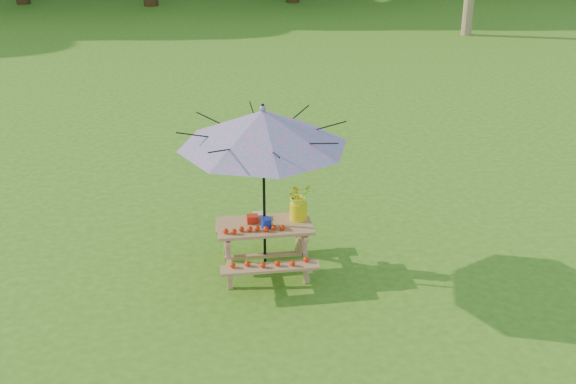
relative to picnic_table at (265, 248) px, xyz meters
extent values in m
plane|color=#3B7215|center=(0.45, -0.50, -0.33)|extent=(120.00, 120.00, 0.00)
cube|color=#AD7D4E|center=(0.00, 0.00, 0.32)|extent=(1.20, 0.62, 0.04)
cube|color=#AD7D4E|center=(0.00, -0.55, 0.03)|extent=(1.20, 0.22, 0.04)
cube|color=#AD7D4E|center=(0.00, 0.55, 0.03)|extent=(1.20, 0.22, 0.04)
cylinder|color=black|center=(0.00, 0.00, 0.80)|extent=(0.04, 0.04, 2.25)
cone|color=teal|center=(0.00, 0.00, 1.62)|extent=(2.20, 2.20, 0.45)
sphere|color=teal|center=(0.00, 0.00, 1.87)|extent=(0.08, 0.08, 0.08)
cube|color=red|center=(-0.14, 0.08, 0.39)|extent=(0.14, 0.12, 0.10)
cylinder|color=#13259C|center=(0.01, -0.09, 0.41)|extent=(0.13, 0.13, 0.13)
cube|color=beige|center=(-0.06, 0.20, 0.38)|extent=(0.13, 0.13, 0.07)
cylinder|color=yellow|center=(0.45, 0.10, 0.46)|extent=(0.22, 0.22, 0.22)
imported|color=yellow|center=(0.45, 0.10, 0.67)|extent=(0.37, 0.35, 0.34)
camera|label=1|loc=(-0.87, -8.09, 4.43)|focal=45.00mm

